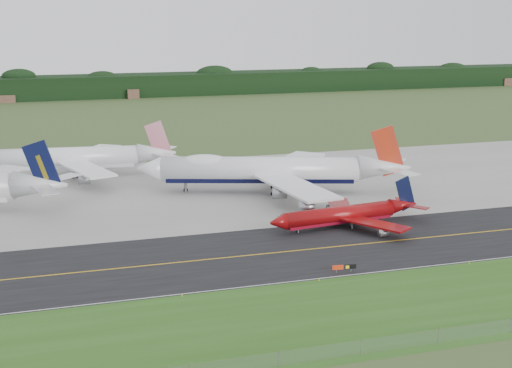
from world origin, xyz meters
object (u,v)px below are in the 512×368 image
at_px(jet_ba_747, 270,170).
at_px(jet_star_tail, 74,158).
at_px(taxiway_sign, 344,267).
at_px(jet_red_737, 347,214).

bearing_deg(jet_ba_747, jet_star_tail, 143.66).
bearing_deg(taxiway_sign, jet_ba_747, 85.12).
relative_size(jet_red_737, jet_star_tail, 0.63).
bearing_deg(jet_red_737, taxiway_sign, -114.86).
distance_m(jet_ba_747, taxiway_sign, 60.43).
xyz_separation_m(jet_red_737, jet_star_tail, (-54.76, 68.62, 2.41)).
xyz_separation_m(jet_ba_747, jet_star_tail, (-47.63, 35.05, -0.92)).
xyz_separation_m(jet_red_737, taxiway_sign, (-12.24, -26.42, -1.71)).
relative_size(jet_ba_747, jet_star_tail, 1.18).
relative_size(jet_red_737, taxiway_sign, 8.34).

